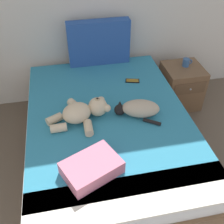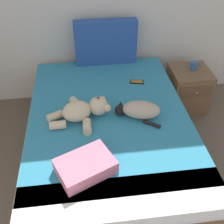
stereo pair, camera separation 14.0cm
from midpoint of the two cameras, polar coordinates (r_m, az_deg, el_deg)
The scene contains 9 objects.
ground_plane at distance 2.44m, azimuth 5.44°, elevation -22.46°, with size 10.65×10.65×0.00m, color brown.
bed at distance 2.67m, azimuth -2.27°, elevation -5.02°, with size 1.52×2.10×0.55m.
patterned_cushion at distance 3.16m, azimuth -4.13°, elevation 14.45°, with size 0.70×0.13×0.51m.
cat at distance 2.43m, azimuth 4.01°, elevation 0.67°, with size 0.42×0.33×0.15m.
teddy_bear at distance 2.40m, azimuth -7.86°, elevation 0.02°, with size 0.59×0.49×0.19m.
cell_phone at distance 2.92m, azimuth 2.98°, elevation 6.62°, with size 0.16×0.11×0.01m.
throw_pillow at distance 1.99m, azimuth -6.40°, elevation -11.73°, with size 0.40×0.28×0.11m, color #D1728C.
nightstand at distance 3.44m, azimuth 13.27°, elevation 5.37°, with size 0.45×0.47×0.52m.
mug at distance 3.32m, azimuth 14.30°, elevation 10.15°, with size 0.12×0.08×0.09m.
Camera 1 is at (1.63, 0.88, 2.15)m, focal length 43.07 mm.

